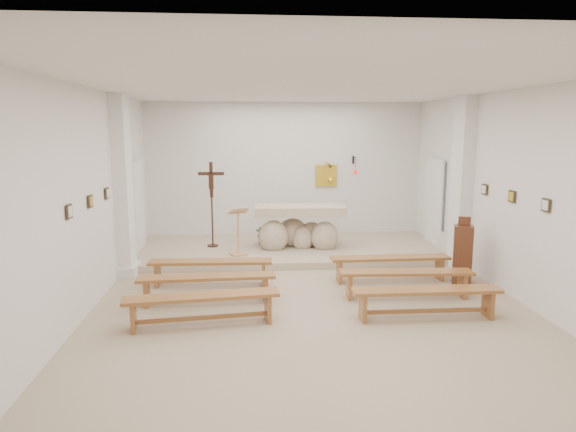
{
  "coord_description": "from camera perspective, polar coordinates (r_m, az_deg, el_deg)",
  "views": [
    {
      "loc": [
        -1.03,
        -8.05,
        2.87
      ],
      "look_at": [
        -0.22,
        1.6,
        1.19
      ],
      "focal_mm": 32.0,
      "sensor_mm": 36.0,
      "label": 1
    }
  ],
  "objects": [
    {
      "name": "sanctuary_platform",
      "position": [
        11.93,
        0.26,
        -3.73
      ],
      "size": [
        6.98,
        3.0,
        0.15
      ],
      "primitive_type": "cube",
      "color": "#C1AC94",
      "rests_on": "ground"
    },
    {
      "name": "donation_pedestal",
      "position": [
        10.08,
        18.82,
        -4.01
      ],
      "size": [
        0.43,
        0.43,
        1.26
      ],
      "rotation": [
        0.0,
        0.0,
        -0.36
      ],
      "color": "#5C2E1A",
      "rests_on": "ground"
    },
    {
      "name": "sanctuary_lamp",
      "position": [
        13.1,
        7.47,
        5.09
      ],
      "size": [
        0.11,
        0.36,
        0.44
      ],
      "color": "black",
      "rests_on": "wall_back"
    },
    {
      "name": "bench_right_third",
      "position": [
        8.11,
        15.13,
        -8.6
      ],
      "size": [
        2.25,
        0.39,
        0.47
      ],
      "rotation": [
        0.0,
        0.0,
        -0.01
      ],
      "color": "#92592A",
      "rests_on": "ground"
    },
    {
      "name": "pilaster_left",
      "position": [
        10.38,
        -17.85,
        3.15
      ],
      "size": [
        0.26,
        0.55,
        3.5
      ],
      "primitive_type": "cube",
      "color": "white",
      "rests_on": "ground"
    },
    {
      "name": "bench_left_second",
      "position": [
        8.6,
        -9.0,
        -7.31
      ],
      "size": [
        2.26,
        0.44,
        0.47
      ],
      "rotation": [
        0.0,
        0.0,
        0.04
      ],
      "color": "#92592A",
      "rests_on": "ground"
    },
    {
      "name": "crucifix_stand",
      "position": [
        11.83,
        -8.48,
        1.97
      ],
      "size": [
        0.59,
        0.26,
        1.95
      ],
      "rotation": [
        0.0,
        0.0,
        -0.06
      ],
      "color": "#3B1E13",
      "rests_on": "sanctuary_platform"
    },
    {
      "name": "station_frame_right_front",
      "position": [
        8.61,
        26.74,
        1.08
      ],
      "size": [
        0.03,
        0.2,
        0.2
      ],
      "primitive_type": "cube",
      "color": "#382A18",
      "rests_on": "wall_right"
    },
    {
      "name": "lectern",
      "position": [
        11.06,
        -5.54,
        -1.69
      ],
      "size": [
        0.45,
        0.42,
        1.06
      ],
      "rotation": [
        0.0,
        0.0,
        0.36
      ],
      "color": "tan",
      "rests_on": "sanctuary_platform"
    },
    {
      "name": "bench_left_third",
      "position": [
        7.67,
        -9.53,
        -9.46
      ],
      "size": [
        2.27,
        0.61,
        0.47
      ],
      "rotation": [
        0.0,
        0.0,
        0.11
      ],
      "color": "#92592A",
      "rests_on": "ground"
    },
    {
      "name": "station_frame_right_rear",
      "position": [
        10.35,
        21.01,
        2.78
      ],
      "size": [
        0.03,
        0.2,
        0.2
      ],
      "primitive_type": "cube",
      "color": "#382A18",
      "rests_on": "wall_right"
    },
    {
      "name": "station_frame_right_mid",
      "position": [
        9.47,
        23.61,
        2.01
      ],
      "size": [
        0.03,
        0.2,
        0.2
      ],
      "primitive_type": "cube",
      "color": "#382A18",
      "rests_on": "wall_right"
    },
    {
      "name": "radiator_left",
      "position": [
        11.32,
        -16.97,
        -3.9
      ],
      "size": [
        0.1,
        0.85,
        0.52
      ],
      "primitive_type": "cube",
      "color": "silver",
      "rests_on": "ground"
    },
    {
      "name": "bench_right_second",
      "position": [
        8.99,
        13.0,
        -6.68
      ],
      "size": [
        2.26,
        0.48,
        0.47
      ],
      "rotation": [
        0.0,
        0.0,
        -0.06
      ],
      "color": "#92592A",
      "rests_on": "ground"
    },
    {
      "name": "ceiling",
      "position": [
        8.14,
        2.54,
        14.17
      ],
      "size": [
        7.0,
        10.0,
        0.02
      ],
      "primitive_type": "cube",
      "color": "silver",
      "rests_on": "wall_back"
    },
    {
      "name": "pilaster_right",
      "position": [
        11.03,
        18.75,
        3.47
      ],
      "size": [
        0.26,
        0.55,
        3.5
      ],
      "primitive_type": "cube",
      "color": "white",
      "rests_on": "ground"
    },
    {
      "name": "wall_back",
      "position": [
        13.13,
        -0.31,
        4.93
      ],
      "size": [
        7.0,
        0.02,
        3.5
      ],
      "primitive_type": "cube",
      "color": "silver",
      "rests_on": "ground"
    },
    {
      "name": "radiator_right",
      "position": [
        11.93,
        17.29,
        -3.23
      ],
      "size": [
        0.1,
        0.85,
        0.52
      ],
      "primitive_type": "cube",
      "color": "silver",
      "rests_on": "ground"
    },
    {
      "name": "potted_plant",
      "position": [
        12.12,
        -2.68,
        -1.94
      ],
      "size": [
        0.6,
        0.59,
        0.5
      ],
      "primitive_type": "imported",
      "rotation": [
        0.0,
        0.0,
        0.68
      ],
      "color": "#2C5F26",
      "rests_on": "sanctuary_platform"
    },
    {
      "name": "altar",
      "position": [
        11.75,
        1.23,
        -1.54
      ],
      "size": [
        2.1,
        0.97,
        1.06
      ],
      "rotation": [
        0.0,
        0.0,
        -0.06
      ],
      "color": "beige",
      "rests_on": "sanctuary_platform"
    },
    {
      "name": "bench_left_front",
      "position": [
        9.54,
        -8.59,
        -5.58
      ],
      "size": [
        2.26,
        0.46,
        0.47
      ],
      "rotation": [
        0.0,
        0.0,
        -0.05
      ],
      "color": "#92592A",
      "rests_on": "ground"
    },
    {
      "name": "station_frame_left_front",
      "position": [
        7.74,
        -23.15,
        0.46
      ],
      "size": [
        0.03,
        0.2,
        0.2
      ],
      "primitive_type": "cube",
      "color": "#382A18",
      "rests_on": "wall_left"
    },
    {
      "name": "gold_wall_relief",
      "position": [
        13.23,
        4.25,
        4.5
      ],
      "size": [
        0.55,
        0.04,
        0.55
      ],
      "primitive_type": "cube",
      "color": "yellow",
      "rests_on": "wall_back"
    },
    {
      "name": "wall_right",
      "position": [
        9.3,
        24.31,
        2.02
      ],
      "size": [
        0.02,
        10.0,
        3.5
      ],
      "primitive_type": "cube",
      "color": "silver",
      "rests_on": "ground"
    },
    {
      "name": "station_frame_left_rear",
      "position": [
        9.64,
        -19.47,
        2.4
      ],
      "size": [
        0.03,
        0.2,
        0.2
      ],
      "primitive_type": "cube",
      "color": "#382A18",
      "rests_on": "wall_left"
    },
    {
      "name": "ground",
      "position": [
        8.61,
        2.36,
        -9.67
      ],
      "size": [
        7.0,
        10.0,
        0.0
      ],
      "primitive_type": "cube",
      "color": "tan",
      "rests_on": "ground"
    },
    {
      "name": "wall_left",
      "position": [
        8.49,
        -21.62,
        1.54
      ],
      "size": [
        0.02,
        10.0,
        3.5
      ],
      "primitive_type": "cube",
      "color": "silver",
      "rests_on": "ground"
    },
    {
      "name": "station_frame_left_mid",
      "position": [
        8.68,
        -21.11,
        1.54
      ],
      "size": [
        0.03,
        0.2,
        0.2
      ],
      "primitive_type": "cube",
      "color": "#382A18",
      "rests_on": "wall_left"
    },
    {
      "name": "bench_right_front",
      "position": [
        9.89,
        11.28,
        -5.1
      ],
      "size": [
        2.25,
        0.37,
        0.47
      ],
      "rotation": [
        0.0,
        0.0,
        0.01
      ],
      "color": "#92592A",
      "rests_on": "ground"
    }
  ]
}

